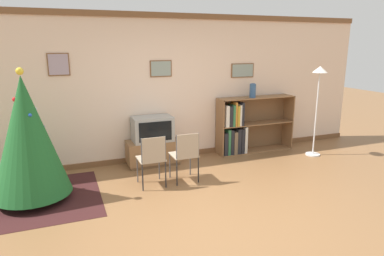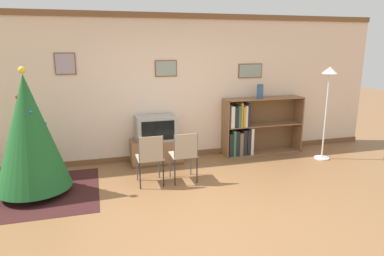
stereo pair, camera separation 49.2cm
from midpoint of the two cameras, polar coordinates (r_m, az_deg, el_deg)
The scene contains 11 objects.
ground_plane at distance 4.57m, azimuth 0.25°, elevation -14.36°, with size 24.00×24.00×0.00m, color brown.
wall_back at distance 6.42m, azimuth -7.81°, elevation 6.50°, with size 8.84×0.11×2.70m.
area_rug at distance 5.54m, azimuth -27.11°, elevation -10.65°, with size 1.79×1.72×0.01m.
christmas_tree at distance 5.25m, azimuth -28.21°, elevation -1.35°, with size 1.04×1.04×1.86m.
tv_console at distance 6.33m, azimuth -8.74°, elevation -4.07°, with size 0.94×0.45×0.45m.
television at distance 6.21m, azimuth -8.88°, elevation -0.16°, with size 0.71×0.44×0.44m.
folding_chair_left at distance 5.27m, azimuth -9.31°, elevation -4.97°, with size 0.40×0.40×0.82m.
folding_chair_right at distance 5.40m, azimuth -3.68°, elevation -4.36°, with size 0.40×0.40×0.82m.
bookshelf at distance 6.92m, azimuth 6.33°, elevation 0.02°, with size 1.63×0.36×1.12m.
vase at distance 6.85m, azimuth 8.06°, elevation 6.21°, with size 0.12×0.12×0.28m.
standing_lamp at distance 6.90m, azimuth 18.44°, elevation 6.37°, with size 0.28×0.28×1.75m.
Camera 1 is at (-1.71, -3.67, 2.16)m, focal length 32.00 mm.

